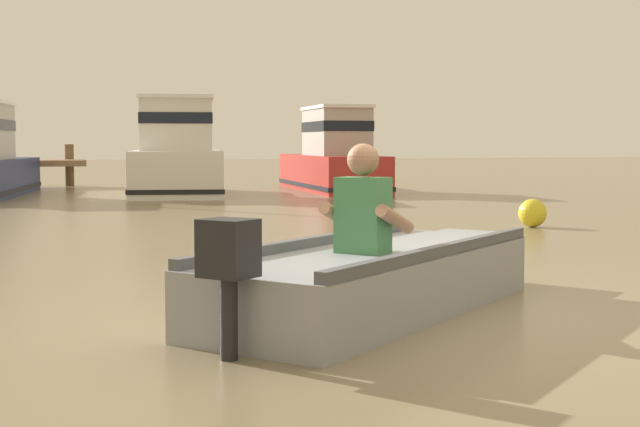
% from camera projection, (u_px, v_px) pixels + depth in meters
% --- Properties ---
extents(ground_plane, '(120.00, 120.00, 0.00)m').
position_uv_depth(ground_plane, '(440.00, 316.00, 6.35)').
color(ground_plane, '#7A6B4C').
extents(rowboat_with_person, '(3.17, 2.95, 1.19)m').
position_uv_depth(rowboat_with_person, '(378.00, 277.00, 6.52)').
color(rowboat_with_person, gray).
rests_on(rowboat_with_person, ground).
extents(moored_boat_white, '(2.68, 4.74, 2.23)m').
position_uv_depth(moored_boat_white, '(177.00, 159.00, 20.98)').
color(moored_boat_white, white).
rests_on(moored_boat_white, ground).
extents(moored_boat_red, '(1.83, 5.63, 2.08)m').
position_uv_depth(moored_boat_red, '(333.00, 160.00, 22.79)').
color(moored_boat_red, '#B72D28').
rests_on(moored_boat_red, ground).
extents(mooring_buoy, '(0.40, 0.40, 0.40)m').
position_uv_depth(mooring_buoy, '(533.00, 213.00, 13.03)').
color(mooring_buoy, yellow).
rests_on(mooring_buoy, ground).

